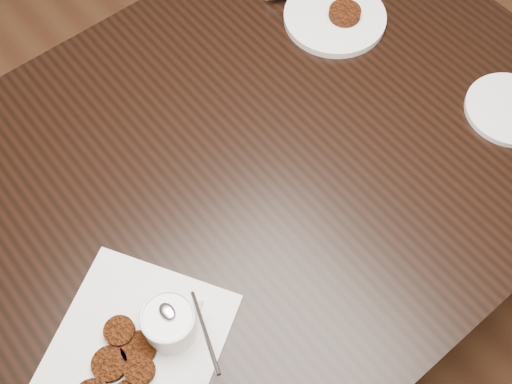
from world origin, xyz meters
The scene contains 7 objects.
floor centered at (0.00, 0.00, 0.00)m, with size 4.00×4.00×0.00m, color #56331D.
table centered at (-0.05, 0.13, 0.38)m, with size 1.53×0.98×0.75m, color black.
napkin centered at (-0.34, -0.02, 0.75)m, with size 0.27×0.27×0.00m, color white.
sauce_ramekin centered at (-0.28, -0.04, 0.82)m, with size 0.12×0.12×0.13m, color white, non-canonical shape.
patty_cluster centered at (-0.38, -0.04, 0.76)m, with size 0.19×0.19×0.02m, color #59230B, non-canonical shape.
plate_with_patty centered at (0.40, 0.30, 0.77)m, with size 0.22×0.22×0.03m, color white, non-canonical shape.
plate_empty centered at (0.50, -0.10, 0.76)m, with size 0.18×0.18×0.01m, color white.
Camera 1 is at (-0.37, -0.37, 1.78)m, focal length 44.43 mm.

